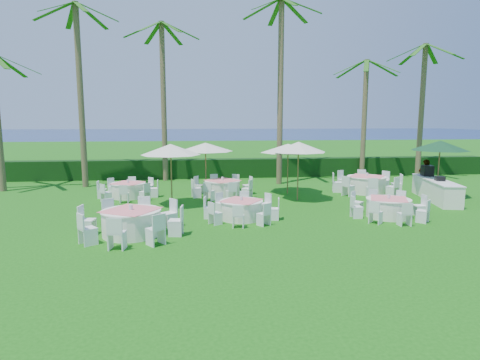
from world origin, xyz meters
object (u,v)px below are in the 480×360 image
object	(u,v)px
banquet_table_b	(241,209)
umbrella_b	(298,147)
umbrella_c	(206,147)
umbrella_green	(440,146)
banquet_table_d	(128,190)
umbrella_a	(171,150)
buffet_table	(435,189)
staff_person	(425,176)
banquet_table_f	(367,184)
banquet_table_a	(131,222)
banquet_table_e	(223,188)
umbrella_d	(288,148)
banquet_table_c	(388,207)

from	to	relation	value
banquet_table_b	umbrella_b	size ratio (longest dim) A/B	1.05
umbrella_c	umbrella_green	distance (m)	11.33
banquet_table_d	umbrella_a	distance (m)	3.70
umbrella_a	umbrella_c	world-z (taller)	umbrella_a
umbrella_c	buffet_table	world-z (taller)	umbrella_c
banquet_table_b	staff_person	distance (m)	10.75
banquet_table_f	umbrella_green	distance (m)	3.83
umbrella_c	staff_person	world-z (taller)	umbrella_c
umbrella_a	umbrella_b	bearing A→B (deg)	6.24
umbrella_a	umbrella_c	distance (m)	3.75
umbrella_a	banquet_table_b	bearing A→B (deg)	-44.49
banquet_table_a	buffet_table	xyz separation A→B (m)	(13.11, 4.28, 0.08)
banquet_table_f	buffet_table	size ratio (longest dim) A/B	0.80
buffet_table	umbrella_green	bearing A→B (deg)	51.35
banquet_table_e	umbrella_a	world-z (taller)	umbrella_a
banquet_table_a	banquet_table_b	xyz separation A→B (m)	(3.76, 1.71, -0.06)
banquet_table_b	banquet_table_d	xyz separation A→B (m)	(-4.88, 4.82, 0.00)
banquet_table_e	umbrella_green	distance (m)	10.51
banquet_table_a	banquet_table_e	distance (m)	7.31
umbrella_c	umbrella_a	bearing A→B (deg)	-114.80
banquet_table_b	umbrella_b	distance (m)	4.92
umbrella_d	umbrella_green	xyz separation A→B (m)	(6.88, -1.86, 0.19)
banquet_table_d	umbrella_green	xyz separation A→B (m)	(14.69, -1.67, 2.11)
banquet_table_b	banquet_table_c	size ratio (longest dim) A/B	0.98
umbrella_d	umbrella_a	bearing A→B (deg)	-157.27
umbrella_green	umbrella_c	bearing A→B (deg)	165.16
umbrella_a	umbrella_green	xyz separation A→B (m)	(12.52, 0.50, 0.05)
umbrella_b	umbrella_c	bearing A→B (deg)	146.14
banquet_table_c	buffet_table	size ratio (longest dim) A/B	0.68
umbrella_green	banquet_table_e	bearing A→B (deg)	171.01
banquet_table_b	staff_person	world-z (taller)	staff_person
banquet_table_b	umbrella_b	bearing A→B (deg)	47.52
umbrella_b	umbrella_green	world-z (taller)	umbrella_green
banquet_table_f	staff_person	bearing A→B (deg)	-9.52
banquet_table_e	banquet_table_f	distance (m)	7.36
umbrella_green	staff_person	xyz separation A→B (m)	(0.03, 1.12, -1.62)
banquet_table_f	banquet_table_c	bearing A→B (deg)	-105.37
banquet_table_d	banquet_table_c	bearing A→B (deg)	-26.32
banquet_table_b	umbrella_green	distance (m)	10.53
banquet_table_c	umbrella_green	xyz separation A→B (m)	(4.23, 3.51, 2.10)
banquet_table_c	umbrella_green	world-z (taller)	umbrella_green
banquet_table_c	banquet_table_e	bearing A→B (deg)	139.30
banquet_table_d	banquet_table_f	distance (m)	11.87
banquet_table_c	banquet_table_a	bearing A→B (deg)	-171.74
banquet_table_c	staff_person	xyz separation A→B (m)	(4.26, 4.63, 0.48)
umbrella_b	staff_person	size ratio (longest dim) A/B	1.56
banquet_table_d	umbrella_a	size ratio (longest dim) A/B	1.06
banquet_table_a	umbrella_d	xyz separation A→B (m)	(6.70, 6.73, 1.85)
banquet_table_a	banquet_table_b	world-z (taller)	banquet_table_a
banquet_table_f	buffet_table	world-z (taller)	buffet_table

